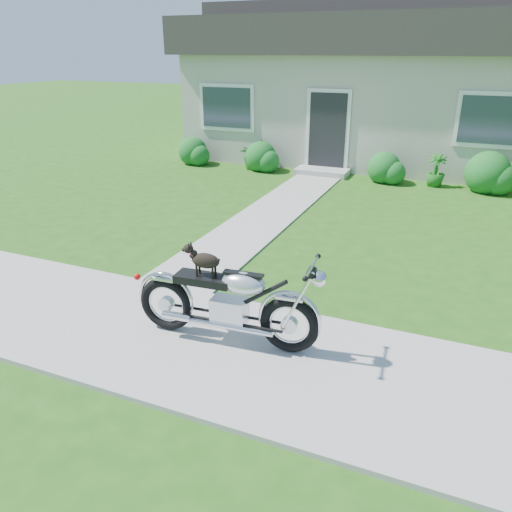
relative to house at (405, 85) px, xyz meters
The scene contains 8 objects.
ground 12.19m from the house, 89.99° to the right, with size 80.00×80.00×0.00m, color #235114.
sidewalk 12.18m from the house, 89.99° to the right, with size 24.00×2.20×0.04m, color #9E9B93.
walkway 7.47m from the house, 102.09° to the right, with size 1.20×8.00×0.03m, color #9E9B93.
house is the anchor object (origin of this frame).
shrub_row 4.00m from the house, 75.84° to the right, with size 10.78×1.13×1.13m.
potted_plant_left 5.24m from the house, 135.77° to the right, with size 0.72×0.62×0.80m, color #1E5B18.
potted_plant_right 4.12m from the house, 67.85° to the right, with size 0.44×0.44×0.79m, color #1C651C.
motorcycle_with_dog 11.99m from the house, 90.65° to the right, with size 2.22×0.60×1.13m.
Camera 1 is at (2.09, -4.31, 3.16)m, focal length 35.00 mm.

